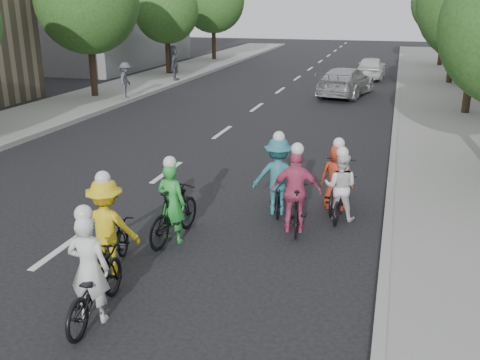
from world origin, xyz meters
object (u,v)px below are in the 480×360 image
at_px(cyclist_3, 340,193).
at_px(cyclist_6, 337,183).
at_px(cyclist_1, 278,181).
at_px(cyclist_2, 93,281).
at_px(follow_car_trail, 371,68).
at_px(cyclist_0, 109,235).
at_px(spectator_2, 174,59).
at_px(spectator_0, 126,81).
at_px(cyclist_4, 296,199).
at_px(cyclist_5, 173,210).
at_px(follow_car_lead, 346,82).
at_px(spectator_1, 175,65).

xyz_separation_m(cyclist_3, cyclist_6, (-0.14, 0.59, 0.02)).
height_order(cyclist_1, cyclist_2, cyclist_1).
relative_size(cyclist_6, follow_car_trail, 0.50).
bearing_deg(cyclist_0, spectator_2, -79.00).
bearing_deg(spectator_2, spectator_0, 179.62).
distance_m(cyclist_1, cyclist_4, 1.03).
height_order(cyclist_4, follow_car_trail, cyclist_4).
xyz_separation_m(cyclist_3, cyclist_4, (-0.80, -0.97, 0.12)).
bearing_deg(spectator_2, cyclist_1, -161.37).
xyz_separation_m(cyclist_0, follow_car_trail, (2.97, 26.62, -0.03)).
bearing_deg(cyclist_0, cyclist_5, -119.34).
relative_size(follow_car_lead, spectator_0, 2.87).
relative_size(cyclist_4, follow_car_trail, 0.48).
xyz_separation_m(follow_car_trail, spectator_2, (-12.23, -1.91, 0.33)).
distance_m(spectator_1, spectator_2, 3.40).
bearing_deg(follow_car_trail, cyclist_5, 86.00).
bearing_deg(follow_car_lead, cyclist_5, 95.20).
relative_size(cyclist_5, spectator_2, 1.11).
height_order(cyclist_0, cyclist_3, cyclist_0).
bearing_deg(cyclist_3, cyclist_5, 37.19).
xyz_separation_m(cyclist_0, spectator_0, (-7.69, 15.27, 0.29)).
distance_m(cyclist_4, spectator_2, 25.14).
bearing_deg(spectator_2, follow_car_trail, -91.01).
bearing_deg(cyclist_5, cyclist_0, 77.53).
height_order(cyclist_3, cyclist_6, cyclist_6).
relative_size(cyclist_1, cyclist_2, 0.97).
bearing_deg(cyclist_4, cyclist_0, 33.37).
relative_size(cyclist_5, spectator_0, 1.12).
height_order(cyclist_3, follow_car_lead, cyclist_3).
height_order(cyclist_1, cyclist_4, cyclist_4).
xyz_separation_m(cyclist_0, cyclist_2, (0.50, -1.36, -0.11)).
xyz_separation_m(cyclist_1, follow_car_trail, (0.73, 23.10, -0.08)).
bearing_deg(cyclist_3, follow_car_trail, -85.65).
bearing_deg(spectator_2, cyclist_2, -169.33).
bearing_deg(cyclist_2, follow_car_lead, -100.96).
relative_size(cyclist_2, cyclist_4, 1.03).
height_order(cyclist_1, spectator_2, cyclist_1).
distance_m(cyclist_2, cyclist_5, 2.91).
height_order(cyclist_0, cyclist_5, cyclist_0).
xyz_separation_m(cyclist_6, follow_car_trail, (-0.49, 22.40, 0.08)).
height_order(follow_car_lead, spectator_1, spectator_1).
bearing_deg(cyclist_3, cyclist_6, -73.81).
relative_size(cyclist_3, cyclist_5, 0.87).
bearing_deg(cyclist_4, follow_car_lead, -97.91).
relative_size(cyclist_2, cyclist_3, 1.20).
bearing_deg(cyclist_0, follow_car_lead, -105.65).
relative_size(cyclist_0, cyclist_4, 0.99).
xyz_separation_m(cyclist_1, follow_car_lead, (-0.12, 16.31, -0.05)).
bearing_deg(cyclist_5, cyclist_2, 96.21).
xyz_separation_m(cyclist_5, spectator_0, (-8.24, 13.73, 0.37)).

